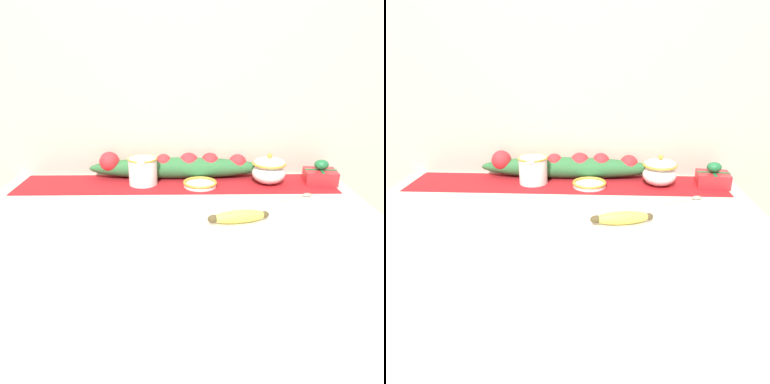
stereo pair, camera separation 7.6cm
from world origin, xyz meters
TOP-DOWN VIEW (x-y plane):
  - countertop at (0.00, 0.00)m, footprint 1.30×0.63m
  - back_wall at (0.00, 0.33)m, footprint 2.10×0.04m
  - table_runner at (0.00, 0.19)m, footprint 1.20×0.22m
  - cream_pitcher at (-0.13, 0.19)m, footprint 0.11×0.13m
  - sugar_bowl at (0.35, 0.19)m, footprint 0.13×0.13m
  - small_dish at (0.09, 0.16)m, footprint 0.13×0.13m
  - banana at (0.19, -0.16)m, footprint 0.19×0.07m
  - spoon at (0.46, 0.05)m, footprint 0.15×0.08m
  - gift_box at (0.55, 0.20)m, footprint 0.13×0.11m
  - poinsettia_garland at (-0.00, 0.26)m, footprint 0.69×0.09m

SIDE VIEW (x-z plane):
  - countertop at x=0.00m, z-range 0.00..0.94m
  - table_runner at x=0.00m, z-range 0.94..0.94m
  - spoon at x=0.46m, z-range 0.94..0.95m
  - small_dish at x=0.09m, z-range 0.94..0.96m
  - banana at x=0.19m, z-range 0.94..0.98m
  - gift_box at x=0.55m, z-range 0.93..1.02m
  - poinsettia_garland at x=0.00m, z-range 0.93..1.04m
  - sugar_bowl at x=0.35m, z-range 0.93..1.05m
  - cream_pitcher at x=-0.13m, z-range 0.94..1.05m
  - back_wall at x=0.00m, z-range 0.00..2.40m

